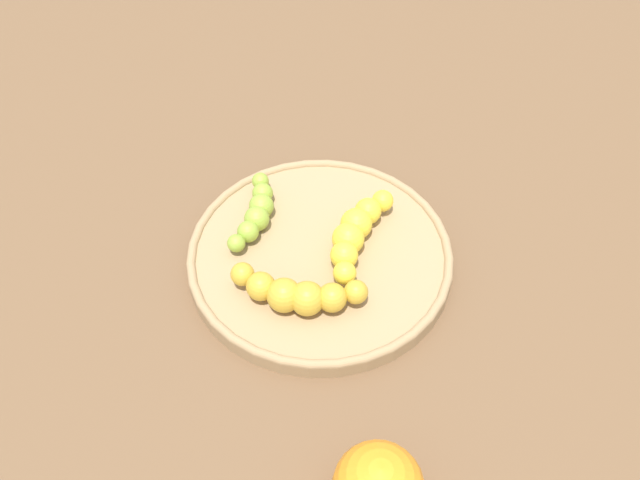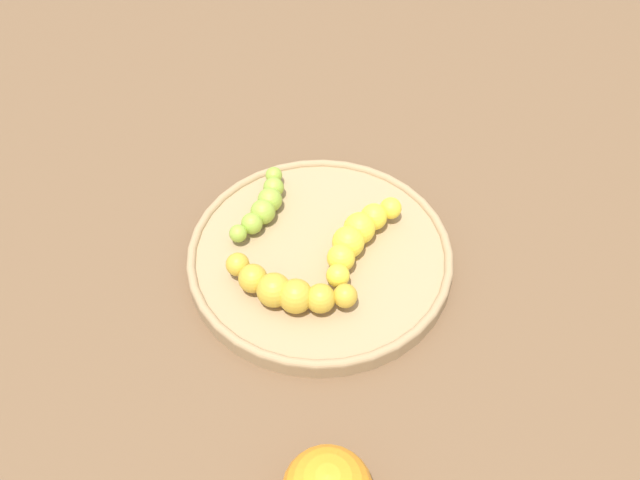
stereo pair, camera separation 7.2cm
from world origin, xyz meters
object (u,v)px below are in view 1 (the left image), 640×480
Objects in this scene: banana_yellow at (356,232)px; banana_spotted at (296,293)px; fruit_bowl at (320,255)px; banana_green at (256,212)px.

banana_spotted is (0.02, 0.10, 0.00)m from banana_yellow.
banana_yellow is 0.99× the size of banana_spotted.
fruit_bowl is at bearing 40.84° from banana_yellow.
banana_spotted is at bearing -55.23° from banana_green.
banana_green is 0.82× the size of banana_spotted.
fruit_bowl is 2.09× the size of banana_spotted.
banana_spotted is (-0.01, 0.07, 0.02)m from fruit_bowl.
banana_spotted is at bearing 97.28° from fruit_bowl.
banana_green is 0.12m from banana_spotted.
banana_green reaches higher than fruit_bowl.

